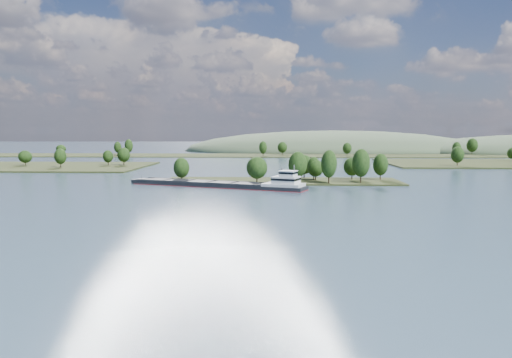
{
  "coord_description": "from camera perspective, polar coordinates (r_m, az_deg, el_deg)",
  "views": [
    {
      "loc": [
        -2.7,
        -31.38,
        21.67
      ],
      "look_at": [
        -8.94,
        130.0,
        6.0
      ],
      "focal_mm": 35.0,
      "sensor_mm": 36.0,
      "label": 1
    }
  ],
  "objects": [
    {
      "name": "ground",
      "position": [
        152.94,
        3.21,
        -2.61
      ],
      "size": [
        1800.0,
        1800.0,
        0.0
      ],
      "primitive_type": "plane",
      "color": "#3A5064",
      "rests_on": "ground"
    },
    {
      "name": "hill_west",
      "position": [
        535.5,
        8.95,
        3.16
      ],
      "size": [
        320.0,
        160.0,
        44.0
      ],
      "primitive_type": "ellipsoid",
      "color": "#3F5137",
      "rests_on": "ground"
    },
    {
      "name": "cargo_barge",
      "position": [
        191.87,
        -3.35,
        -0.58
      ],
      "size": [
        71.52,
        34.76,
        9.93
      ],
      "color": "black",
      "rests_on": "ground"
    },
    {
      "name": "tree_island",
      "position": [
        210.69,
        4.79,
        0.73
      ],
      "size": [
        100.0,
        30.45,
        15.04
      ],
      "color": "black",
      "rests_on": "ground"
    },
    {
      "name": "back_shoreline",
      "position": [
        431.9,
        3.91,
        2.75
      ],
      "size": [
        900.0,
        60.0,
        15.7
      ],
      "color": "black",
      "rests_on": "ground"
    }
  ]
}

